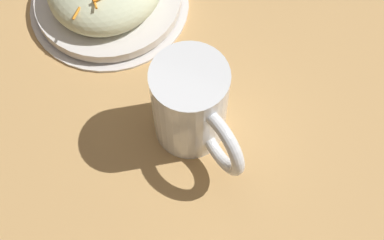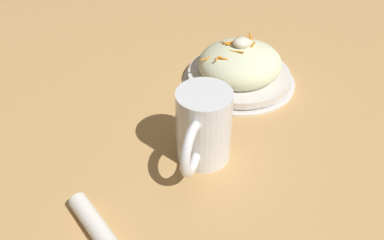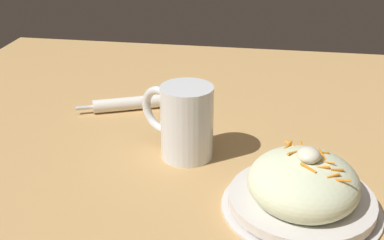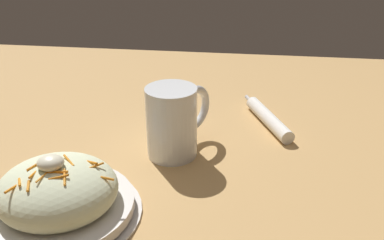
% 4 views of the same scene
% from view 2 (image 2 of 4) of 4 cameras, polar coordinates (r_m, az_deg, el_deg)
% --- Properties ---
extents(ground_plane, '(1.43, 1.43, 0.00)m').
position_cam_2_polar(ground_plane, '(0.82, 4.01, -0.59)').
color(ground_plane, tan).
extents(salad_plate, '(0.24, 0.24, 0.10)m').
position_cam_2_polar(salad_plate, '(0.91, 6.26, 6.80)').
color(salad_plate, silver).
rests_on(salad_plate, ground_plane).
extents(beer_mug, '(0.11, 0.14, 0.13)m').
position_cam_2_polar(beer_mug, '(0.71, 1.44, -1.45)').
color(beer_mug, white).
rests_on(beer_mug, ground_plane).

